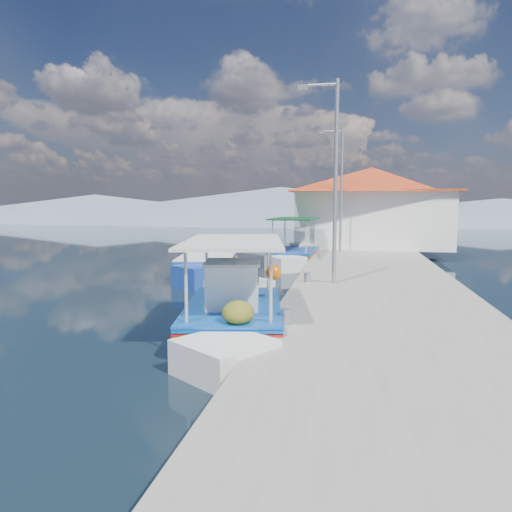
# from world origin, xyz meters

# --- Properties ---
(ground) EXTENTS (160.00, 160.00, 0.00)m
(ground) POSITION_xyz_m (0.00, 0.00, 0.00)
(ground) COLOR black
(ground) RESTS_ON ground
(quay) EXTENTS (5.00, 44.00, 0.50)m
(quay) POSITION_xyz_m (5.90, 6.00, 0.25)
(quay) COLOR gray
(quay) RESTS_ON ground
(bollards) EXTENTS (0.20, 17.20, 0.30)m
(bollards) POSITION_xyz_m (3.80, 5.25, 0.65)
(bollards) COLOR #A5A8AD
(bollards) RESTS_ON quay
(main_caique) EXTENTS (2.92, 7.00, 2.35)m
(main_caique) POSITION_xyz_m (2.54, -2.11, 0.45)
(main_caique) COLOR white
(main_caique) RESTS_ON ground
(caique_green_canopy) EXTENTS (2.17, 6.56, 2.46)m
(caique_green_canopy) POSITION_xyz_m (2.48, 9.96, 0.37)
(caique_green_canopy) COLOR white
(caique_green_canopy) RESTS_ON ground
(caique_blue_hull) EXTENTS (2.87, 6.94, 1.25)m
(caique_blue_hull) POSITION_xyz_m (-0.54, 5.84, 0.34)
(caique_blue_hull) COLOR #1B43A7
(caique_blue_hull) RESTS_ON ground
(harbor_building) EXTENTS (10.49, 10.49, 4.40)m
(harbor_building) POSITION_xyz_m (6.20, 15.00, 2.78)
(harbor_building) COLOR white
(harbor_building) RESTS_ON quay
(lamp_post_near) EXTENTS (1.21, 0.14, 6.00)m
(lamp_post_near) POSITION_xyz_m (4.51, 2.00, 3.85)
(lamp_post_near) COLOR #A5A8AD
(lamp_post_near) RESTS_ON quay
(lamp_post_far) EXTENTS (1.21, 0.14, 6.00)m
(lamp_post_far) POSITION_xyz_m (4.51, 11.00, 3.85)
(lamp_post_far) COLOR #A5A8AD
(lamp_post_far) RESTS_ON quay
(mountain_ridge) EXTENTS (171.40, 96.00, 5.50)m
(mountain_ridge) POSITION_xyz_m (6.54, 56.00, 2.04)
(mountain_ridge) COLOR slate
(mountain_ridge) RESTS_ON ground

